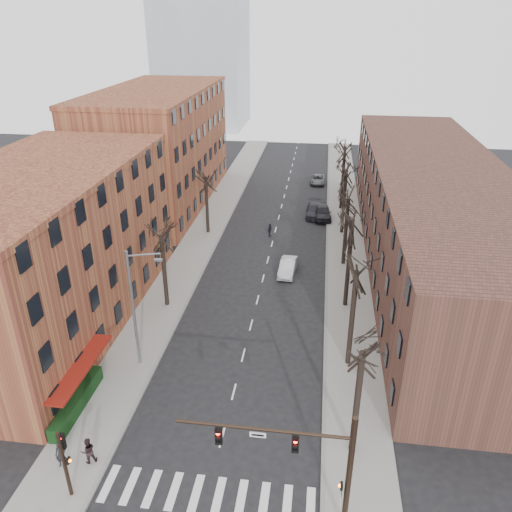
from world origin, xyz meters
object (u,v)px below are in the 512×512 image
at_px(parked_car_near, 322,212).
at_px(parked_car_mid, 315,210).
at_px(pedestrian_a, 61,455).
at_px(silver_sedan, 288,267).

bearing_deg(parked_car_near, parked_car_mid, 136.16).
bearing_deg(pedestrian_a, silver_sedan, 54.33).
distance_m(silver_sedan, pedestrian_a, 26.84).
bearing_deg(pedestrian_a, parked_car_near, 58.53).
xyz_separation_m(silver_sedan, parked_car_near, (3.08, 15.07, 0.15)).
bearing_deg(silver_sedan, pedestrian_a, -109.56).
bearing_deg(parked_car_mid, pedestrian_a, -107.20).
relative_size(parked_car_mid, pedestrian_a, 3.08).
xyz_separation_m(silver_sedan, pedestrian_a, (-10.52, -24.69, 0.28)).
height_order(parked_car_near, parked_car_mid, parked_car_near).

